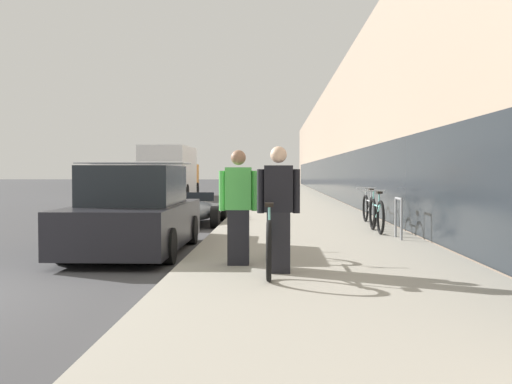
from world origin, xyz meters
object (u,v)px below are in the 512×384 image
at_px(tandem_bicycle, 270,239).
at_px(person_bystander, 238,207).
at_px(bike_rack_hoop, 399,214).
at_px(cruiser_bike_middle, 369,209).
at_px(cruiser_bike_nearest, 377,215).
at_px(parked_sedan_curbside, 135,214).
at_px(moving_truck, 171,172).
at_px(person_rider, 278,209).
at_px(vintage_roadster_curbside, 191,211).

relative_size(tandem_bicycle, person_bystander, 1.67).
distance_m(bike_rack_hoop, cruiser_bike_middle, 3.46).
xyz_separation_m(cruiser_bike_nearest, parked_sedan_curbside, (-4.92, -2.47, 0.19)).
xyz_separation_m(cruiser_bike_middle, parked_sedan_curbside, (-5.11, -4.68, 0.19)).
height_order(bike_rack_hoop, cruiser_bike_nearest, cruiser_bike_nearest).
relative_size(parked_sedan_curbside, moving_truck, 0.60).
xyz_separation_m(person_bystander, cruiser_bike_nearest, (2.85, 4.64, -0.45)).
bearing_deg(parked_sedan_curbside, tandem_bicycle, -44.05).
relative_size(bike_rack_hoop, cruiser_bike_middle, 0.46).
bearing_deg(person_rider, moving_truck, 103.54).
relative_size(person_bystander, moving_truck, 0.23).
distance_m(person_rider, parked_sedan_curbside, 3.87).
bearing_deg(cruiser_bike_middle, cruiser_bike_nearest, -94.91).
bearing_deg(moving_truck, cruiser_bike_nearest, -67.37).
bearing_deg(person_rider, cruiser_bike_middle, 71.86).
bearing_deg(cruiser_bike_middle, person_bystander, -113.91).
bearing_deg(bike_rack_hoop, parked_sedan_curbside, -166.60).
bearing_deg(person_rider, parked_sedan_curbside, 133.40).
distance_m(person_rider, cruiser_bike_middle, 7.90).
bearing_deg(tandem_bicycle, cruiser_bike_nearest, 64.13).
height_order(person_bystander, moving_truck, moving_truck).
xyz_separation_m(person_bystander, parked_sedan_curbside, (-2.07, 2.17, -0.26)).
height_order(tandem_bicycle, moving_truck, moving_truck).
bearing_deg(parked_sedan_curbside, person_rider, -46.60).
distance_m(cruiser_bike_nearest, parked_sedan_curbside, 5.51).
xyz_separation_m(person_rider, person_bystander, (-0.58, 0.64, -0.01)).
distance_m(cruiser_bike_middle, moving_truck, 19.86).
xyz_separation_m(person_bystander, cruiser_bike_middle, (3.04, 6.85, -0.45)).
bearing_deg(cruiser_bike_nearest, person_rider, -113.21).
relative_size(bike_rack_hoop, cruiser_bike_nearest, 0.49).
relative_size(person_rider, vintage_roadster_curbside, 0.43).
height_order(person_rider, cruiser_bike_nearest, person_rider).
xyz_separation_m(parked_sedan_curbside, vintage_roadster_curbside, (0.19, 5.85, -0.34)).
bearing_deg(bike_rack_hoop, cruiser_bike_nearest, 100.36).
distance_m(bike_rack_hoop, vintage_roadster_curbside, 6.78).
xyz_separation_m(bike_rack_hoop, moving_truck, (-8.61, 21.35, 0.83)).
relative_size(parked_sedan_curbside, vintage_roadster_curbside, 1.09).
height_order(tandem_bicycle, cruiser_bike_nearest, tandem_bicycle).
bearing_deg(bike_rack_hoop, moving_truck, 111.96).
bearing_deg(cruiser_bike_middle, bike_rack_hoop, -89.36).
distance_m(tandem_bicycle, person_bystander, 0.69).
height_order(tandem_bicycle, vintage_roadster_curbside, tandem_bicycle).
relative_size(person_rider, cruiser_bike_middle, 0.93).
xyz_separation_m(tandem_bicycle, bike_rack_hoop, (2.62, 3.67, 0.10)).
height_order(person_bystander, parked_sedan_curbside, person_bystander).
height_order(person_bystander, bike_rack_hoop, person_bystander).
height_order(person_rider, person_bystander, person_rider).
bearing_deg(parked_sedan_curbside, cruiser_bike_nearest, 26.71).
bearing_deg(parked_sedan_curbside, moving_truck, 98.71).
distance_m(cruiser_bike_nearest, vintage_roadster_curbside, 5.81).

